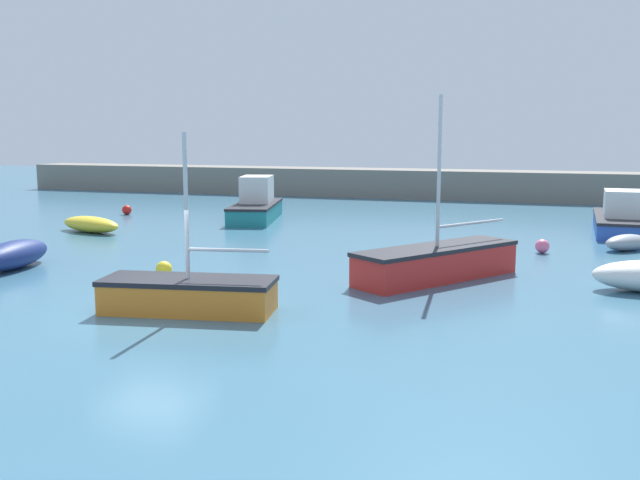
% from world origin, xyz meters
% --- Properties ---
extents(ground_plane, '(120.00, 120.00, 0.20)m').
position_xyz_m(ground_plane, '(0.00, 0.00, -0.10)').
color(ground_plane, '#38667F').
extents(harbor_breakwater, '(55.76, 3.02, 1.85)m').
position_xyz_m(harbor_breakwater, '(0.00, 31.83, 0.93)').
color(harbor_breakwater, slate).
rests_on(harbor_breakwater, ground_plane).
extents(rowboat_blue_near, '(1.58, 3.54, 0.90)m').
position_xyz_m(rowboat_blue_near, '(-7.02, 3.40, 0.45)').
color(rowboat_blue_near, navy).
rests_on(rowboat_blue_near, ground_plane).
extents(sailboat_tall_mast, '(4.48, 5.48, 5.41)m').
position_xyz_m(sailboat_tall_mast, '(6.15, 5.87, 0.52)').
color(sailboat_tall_mast, red).
rests_on(sailboat_tall_mast, ground_plane).
extents(motorboat_with_cabin, '(2.35, 6.42, 1.88)m').
position_xyz_m(motorboat_with_cabin, '(12.32, 18.11, 0.62)').
color(motorboat_with_cabin, '#2D56B7').
rests_on(motorboat_with_cabin, ground_plane).
extents(sailboat_short_mast, '(4.40, 2.16, 4.35)m').
position_xyz_m(sailboat_short_mast, '(0.96, 0.18, 0.44)').
color(sailboat_short_mast, orange).
rests_on(sailboat_short_mast, ground_plane).
extents(cabin_cruiser_white, '(3.23, 6.05, 2.16)m').
position_xyz_m(cabin_cruiser_white, '(-4.51, 17.55, 0.75)').
color(cabin_cruiser_white, teal).
rests_on(cabin_cruiser_white, ground_plane).
extents(open_tender_yellow, '(3.64, 2.15, 0.69)m').
position_xyz_m(open_tender_yellow, '(-9.71, 11.34, 0.34)').
color(open_tender_yellow, yellow).
rests_on(open_tender_yellow, ground_plane).
extents(dinghy_near_pier, '(2.07, 2.11, 0.60)m').
position_xyz_m(dinghy_near_pier, '(12.09, 13.19, 0.30)').
color(dinghy_near_pier, gray).
rests_on(dinghy_near_pier, ground_plane).
extents(mooring_buoy_pink, '(0.50, 0.50, 0.50)m').
position_xyz_m(mooring_buoy_pink, '(9.12, 11.63, 0.25)').
color(mooring_buoy_pink, '#EA668C').
rests_on(mooring_buoy_pink, ground_plane).
extents(mooring_buoy_yellow, '(0.49, 0.49, 0.49)m').
position_xyz_m(mooring_buoy_yellow, '(-1.75, 3.71, 0.24)').
color(mooring_buoy_yellow, yellow).
rests_on(mooring_buoy_yellow, ground_plane).
extents(mooring_buoy_red, '(0.50, 0.50, 0.50)m').
position_xyz_m(mooring_buoy_red, '(-11.89, 17.56, 0.25)').
color(mooring_buoy_red, red).
rests_on(mooring_buoy_red, ground_plane).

